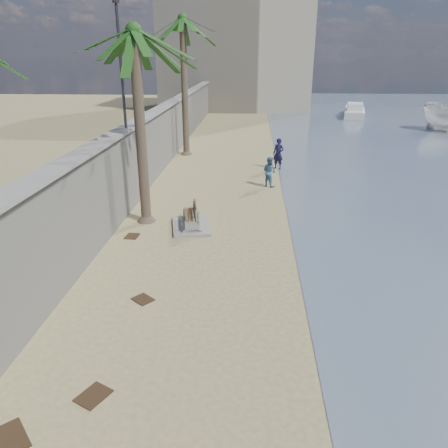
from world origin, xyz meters
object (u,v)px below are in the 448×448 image
object	(u,v)px
palm_mid	(134,33)
yacht_far	(354,113)
bench_far	(191,218)
person_a	(278,152)
person_b	(269,170)
palm_back	(182,21)

from	to	relation	value
palm_mid	yacht_far	bearing A→B (deg)	65.39
bench_far	palm_mid	size ratio (longest dim) A/B	0.29
bench_far	person_a	bearing A→B (deg)	68.28
person_b	yacht_far	bearing A→B (deg)	-67.27
person_a	yacht_far	world-z (taller)	person_a
palm_back	palm_mid	bearing A→B (deg)	-89.03
person_b	person_a	bearing A→B (deg)	-57.02
bench_far	person_a	size ratio (longest dim) A/B	1.11
palm_mid	palm_back	xyz separation A→B (m)	(-0.22, 13.13, 1.25)
bench_far	person_a	distance (m)	10.81
palm_back	person_a	distance (m)	10.40
palm_back	person_b	world-z (taller)	palm_back
bench_far	palm_mid	world-z (taller)	palm_mid
bench_far	person_b	size ratio (longest dim) A/B	1.36
person_a	person_b	size ratio (longest dim) A/B	1.22
yacht_far	person_a	bearing A→B (deg)	170.50
palm_mid	person_a	bearing A→B (deg)	57.60
bench_far	person_a	world-z (taller)	person_a
person_a	palm_mid	bearing A→B (deg)	-91.57
palm_back	person_a	world-z (taller)	palm_back
bench_far	palm_back	world-z (taller)	palm_back
bench_far	palm_back	bearing A→B (deg)	99.14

